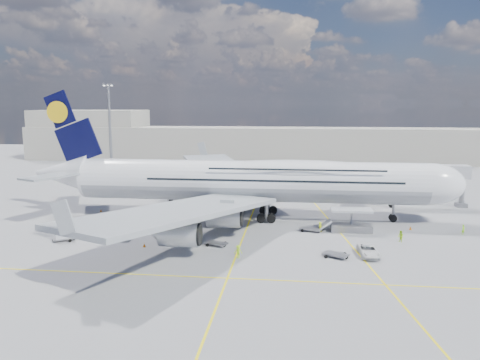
# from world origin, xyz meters

# --- Properties ---
(ground) EXTENTS (300.00, 300.00, 0.00)m
(ground) POSITION_xyz_m (0.00, 0.00, 0.00)
(ground) COLOR gray
(ground) RESTS_ON ground
(taxi_line_main) EXTENTS (0.25, 220.00, 0.01)m
(taxi_line_main) POSITION_xyz_m (0.00, 0.00, 0.01)
(taxi_line_main) COLOR #FFE80D
(taxi_line_main) RESTS_ON ground
(taxi_line_cross) EXTENTS (120.00, 0.25, 0.01)m
(taxi_line_cross) POSITION_xyz_m (0.00, -20.00, 0.01)
(taxi_line_cross) COLOR #FFE80D
(taxi_line_cross) RESTS_ON ground
(taxi_line_diag) EXTENTS (14.16, 99.06, 0.01)m
(taxi_line_diag) POSITION_xyz_m (14.00, 10.00, 0.01)
(taxi_line_diag) COLOR #FFE80D
(taxi_line_diag) RESTS_ON ground
(airliner) EXTENTS (77.26, 79.15, 23.71)m
(airliner) POSITION_xyz_m (0.26, 10.00, 6.87)
(airliner) COLOR white
(airliner) RESTS_ON ground
(jet_bridge) EXTENTS (18.80, 12.10, 8.50)m
(jet_bridge) POSITION_xyz_m (29.81, 20.94, 6.85)
(jet_bridge) COLOR #B7B7BC
(jet_bridge) RESTS_ON ground
(cargo_loader) EXTENTS (8.53, 3.20, 3.67)m
(cargo_loader) POSITION_xyz_m (16.82, 2.89, 1.25)
(cargo_loader) COLOR silver
(cargo_loader) RESTS_ON ground
(light_mast) EXTENTS (3.00, 0.70, 25.50)m
(light_mast) POSITION_xyz_m (-40.00, 45.00, 13.21)
(light_mast) COLOR gray
(light_mast) RESTS_ON ground
(terminal) EXTENTS (180.00, 16.00, 12.00)m
(terminal) POSITION_xyz_m (0.00, 95.00, 6.00)
(terminal) COLOR #B2AD9E
(terminal) RESTS_ON ground
(hangar) EXTENTS (40.00, 22.00, 18.00)m
(hangar) POSITION_xyz_m (-70.00, 100.00, 9.00)
(hangar) COLOR #B2AD9E
(hangar) RESTS_ON ground
(tree_line) EXTENTS (160.00, 6.00, 8.00)m
(tree_line) POSITION_xyz_m (40.00, 140.00, 4.00)
(tree_line) COLOR #193814
(tree_line) RESTS_ON ground
(dolly_row_a) EXTENTS (2.77, 1.64, 1.68)m
(dolly_row_a) POSITION_xyz_m (-18.48, -5.94, 0.90)
(dolly_row_a) COLOR gray
(dolly_row_a) RESTS_ON ground
(dolly_row_b) EXTENTS (3.07, 2.09, 0.41)m
(dolly_row_b) POSITION_xyz_m (-12.26, -0.85, 0.32)
(dolly_row_b) COLOR gray
(dolly_row_b) RESTS_ON ground
(dolly_row_c) EXTENTS (3.49, 2.73, 0.45)m
(dolly_row_c) POSITION_xyz_m (-3.41, -7.41, 0.35)
(dolly_row_c) COLOR gray
(dolly_row_c) RESTS_ON ground
(dolly_back) EXTENTS (3.56, 3.05, 1.99)m
(dolly_back) POSITION_xyz_m (-26.64, -7.63, 1.07)
(dolly_back) COLOR gray
(dolly_back) RESTS_ON ground
(dolly_nose_far) EXTENTS (3.76, 3.17, 0.49)m
(dolly_nose_far) POSITION_xyz_m (13.38, -10.71, 0.38)
(dolly_nose_far) COLOR gray
(dolly_nose_far) RESTS_ON ground
(dolly_nose_near) EXTENTS (3.77, 2.72, 0.50)m
(dolly_nose_near) POSITION_xyz_m (10.49, 2.05, 0.38)
(dolly_nose_near) COLOR gray
(dolly_nose_near) RESTS_ON ground
(baggage_tug) EXTENTS (2.91, 2.19, 1.65)m
(baggage_tug) POSITION_xyz_m (-12.50, -3.79, 0.73)
(baggage_tug) COLOR silver
(baggage_tug) RESTS_ON ground
(catering_truck_inner) EXTENTS (6.82, 4.05, 3.81)m
(catering_truck_inner) POSITION_xyz_m (-15.14, 20.57, 1.80)
(catering_truck_inner) COLOR gray
(catering_truck_inner) RESTS_ON ground
(catering_truck_outer) EXTENTS (7.89, 4.14, 4.48)m
(catering_truck_outer) POSITION_xyz_m (-10.26, 37.68, 2.08)
(catering_truck_outer) COLOR gray
(catering_truck_outer) RESTS_ON ground
(service_van) EXTENTS (2.69, 5.36, 1.45)m
(service_van) POSITION_xyz_m (17.83, -9.75, 0.73)
(service_van) COLOR silver
(service_van) RESTS_ON ground
(crew_nose) EXTENTS (0.68, 0.65, 1.56)m
(crew_nose) POSITION_xyz_m (34.40, 2.92, 0.78)
(crew_nose) COLOR #A2FF1A
(crew_nose) RESTS_ON ground
(crew_loader) EXTENTS (1.02, 1.09, 1.79)m
(crew_loader) POSITION_xyz_m (23.60, -2.63, 0.89)
(crew_loader) COLOR #ADE918
(crew_loader) RESTS_ON ground
(crew_wing) EXTENTS (0.55, 1.01, 1.63)m
(crew_wing) POSITION_xyz_m (-4.90, 3.23, 0.82)
(crew_wing) COLOR #94DF17
(crew_wing) RESTS_ON ground
(crew_van) EXTENTS (0.70, 0.88, 1.57)m
(crew_van) POSITION_xyz_m (11.98, 2.06, 0.78)
(crew_van) COLOR #DFF619
(crew_van) RESTS_ON ground
(crew_tug) EXTENTS (1.21, 0.76, 1.80)m
(crew_tug) POSITION_xyz_m (0.41, -12.57, 0.90)
(crew_tug) COLOR #AFE718
(crew_tug) RESTS_ON ground
(cone_nose) EXTENTS (0.45, 0.45, 0.58)m
(cone_nose) POSITION_xyz_m (26.81, 4.84, 0.28)
(cone_nose) COLOR orange
(cone_nose) RESTS_ON ground
(cone_wing_left_inner) EXTENTS (0.42, 0.42, 0.53)m
(cone_wing_left_inner) POSITION_xyz_m (-5.50, 21.70, 0.26)
(cone_wing_left_inner) COLOR orange
(cone_wing_left_inner) RESTS_ON ground
(cone_wing_left_outer) EXTENTS (0.46, 0.46, 0.58)m
(cone_wing_left_outer) POSITION_xyz_m (-9.35, 29.89, 0.28)
(cone_wing_left_outer) COLOR orange
(cone_wing_left_outer) RESTS_ON ground
(cone_wing_right_inner) EXTENTS (0.50, 0.50, 0.63)m
(cone_wing_right_inner) POSITION_xyz_m (-9.99, -3.68, 0.30)
(cone_wing_right_inner) COLOR orange
(cone_wing_right_inner) RESTS_ON ground
(cone_wing_right_outer) EXTENTS (0.44, 0.44, 0.56)m
(cone_wing_right_outer) POSITION_xyz_m (-13.65, -9.26, 0.27)
(cone_wing_right_outer) COLOR orange
(cone_wing_right_outer) RESTS_ON ground
(cone_tail) EXTENTS (0.40, 0.40, 0.51)m
(cone_tail) POSITION_xyz_m (-28.88, 11.36, 0.25)
(cone_tail) COLOR orange
(cone_tail) RESTS_ON ground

